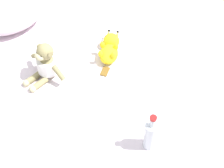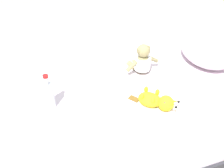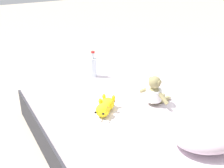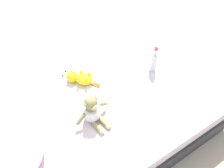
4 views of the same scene
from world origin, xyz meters
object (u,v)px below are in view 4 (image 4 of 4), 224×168
(bed, at_px, (98,114))
(plush_yellow_creature, at_px, (79,78))
(plush_monkey, at_px, (93,111))
(pillow, at_px, (13,148))
(glass_bottle, at_px, (154,62))

(bed, relative_size, plush_yellow_creature, 7.17)
(plush_monkey, bearing_deg, bed, -34.67)
(pillow, bearing_deg, bed, -78.92)
(bed, bearing_deg, glass_bottle, -87.78)
(pillow, xyz_separation_m, plush_monkey, (-0.02, -0.55, 0.01))
(bed, height_order, plush_monkey, plush_monkey)
(glass_bottle, bearing_deg, bed, 92.22)
(plush_monkey, relative_size, plush_yellow_creature, 1.04)
(bed, bearing_deg, pillow, 101.08)
(bed, xyz_separation_m, plush_monkey, (-0.15, 0.11, 0.31))
(plush_yellow_creature, bearing_deg, plush_monkey, 169.66)
(plush_monkey, relative_size, glass_bottle, 1.16)
(bed, height_order, pillow, pillow)
(plush_yellow_creature, relative_size, glass_bottle, 1.11)
(pillow, distance_m, plush_monkey, 0.55)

